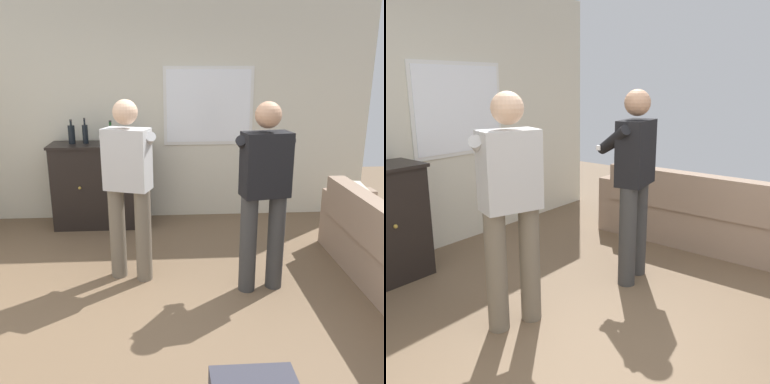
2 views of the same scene
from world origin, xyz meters
The scene contains 5 objects.
ground centered at (0.00, 0.00, 0.00)m, with size 10.40×10.40×0.00m, color brown.
wall_back_with_window centered at (0.02, 2.66, 1.40)m, with size 5.20×0.15×2.80m.
couch centered at (1.91, 0.33, 0.33)m, with size 0.57×2.54×0.82m.
person_standing_left centered at (-0.40, 0.88, 0.94)m, with size 0.53×0.52×1.68m.
person_standing_right centered at (0.77, 0.59, 0.94)m, with size 0.55×0.50×1.68m.
Camera 2 is at (-2.35, -1.25, 1.73)m, focal length 40.00 mm.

